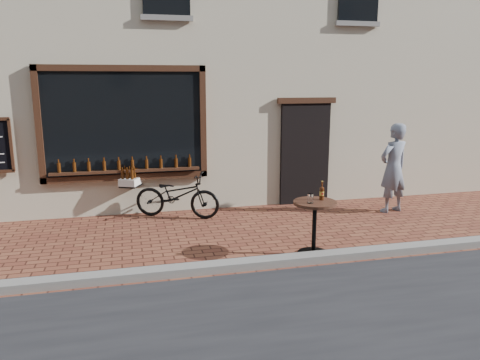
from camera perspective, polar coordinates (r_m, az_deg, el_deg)
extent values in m
plane|color=brown|center=(6.85, 3.39, -11.08)|extent=(90.00, 90.00, 0.00)
cube|color=slate|center=(7.00, 2.91, -10.00)|extent=(90.00, 0.25, 0.12)
cube|color=black|center=(9.49, -13.95, 6.68)|extent=(3.00, 0.06, 2.00)
cube|color=black|center=(9.43, -14.28, 13.09)|extent=(3.24, 0.10, 0.12)
cube|color=black|center=(9.62, -13.63, 0.38)|extent=(3.24, 0.10, 0.12)
cube|color=black|center=(9.60, -23.34, 6.11)|extent=(0.12, 0.10, 2.24)
cube|color=black|center=(9.60, -4.53, 7.06)|extent=(0.12, 0.10, 2.24)
cube|color=black|center=(9.55, -13.66, 1.09)|extent=(2.90, 0.16, 0.05)
cube|color=black|center=(10.32, 7.90, 3.14)|extent=(1.10, 0.10, 2.20)
cube|color=black|center=(10.17, 8.15, 9.58)|extent=(1.30, 0.10, 0.12)
cylinder|color=#3D1C07|center=(9.61, -21.16, 1.40)|extent=(0.06, 0.06, 0.19)
cylinder|color=#3D1C07|center=(9.58, -19.52, 1.49)|extent=(0.06, 0.06, 0.19)
cylinder|color=#3D1C07|center=(9.55, -17.86, 1.58)|extent=(0.06, 0.06, 0.19)
cylinder|color=#3D1C07|center=(9.54, -16.20, 1.67)|extent=(0.06, 0.06, 0.19)
cylinder|color=#3D1C07|center=(9.53, -14.53, 1.75)|extent=(0.06, 0.06, 0.19)
cylinder|color=#3D1C07|center=(9.53, -12.86, 1.84)|extent=(0.06, 0.06, 0.19)
cylinder|color=#3D1C07|center=(9.54, -11.20, 1.92)|extent=(0.06, 0.06, 0.19)
cylinder|color=#3D1C07|center=(9.55, -9.53, 2.00)|extent=(0.06, 0.06, 0.19)
cylinder|color=#3D1C07|center=(9.58, -7.88, 2.08)|extent=(0.06, 0.06, 0.19)
cylinder|color=#3D1C07|center=(9.61, -6.23, 2.16)|extent=(0.06, 0.06, 0.19)
imported|color=black|center=(9.36, -7.68, -1.85)|extent=(1.81, 1.25, 0.90)
cube|color=black|center=(9.65, -13.08, -0.59)|extent=(0.51, 0.58, 0.03)
cube|color=white|center=(9.63, -13.10, -0.10)|extent=(0.52, 0.60, 0.14)
cylinder|color=#3D1C07|center=(9.40, -13.02, 0.63)|extent=(0.06, 0.06, 0.19)
cylinder|color=#3D1C07|center=(9.44, -13.58, 0.65)|extent=(0.06, 0.06, 0.19)
cylinder|color=#3D1C07|center=(9.48, -14.13, 0.67)|extent=(0.06, 0.06, 0.19)
cylinder|color=#3D1C07|center=(9.51, -12.74, 0.78)|extent=(0.06, 0.06, 0.19)
cylinder|color=#3D1C07|center=(9.55, -13.29, 0.80)|extent=(0.06, 0.06, 0.19)
cylinder|color=#3D1C07|center=(9.59, -13.84, 0.82)|extent=(0.06, 0.06, 0.19)
cylinder|color=#3D1C07|center=(9.61, -12.46, 0.92)|extent=(0.06, 0.06, 0.19)
cylinder|color=#3D1C07|center=(9.65, -13.01, 0.94)|extent=(0.06, 0.06, 0.19)
cylinder|color=#3D1C07|center=(9.69, -13.55, 0.95)|extent=(0.06, 0.06, 0.19)
cylinder|color=#3D1C07|center=(9.72, -12.19, 1.05)|extent=(0.06, 0.06, 0.19)
cylinder|color=#3D1C07|center=(9.76, -12.73, 1.07)|extent=(0.06, 0.06, 0.19)
cylinder|color=#3D1C07|center=(9.80, -13.27, 1.09)|extent=(0.06, 0.06, 0.19)
cylinder|color=black|center=(7.54, 8.93, -8.82)|extent=(0.49, 0.49, 0.03)
cylinder|color=black|center=(7.41, 9.03, -5.87)|extent=(0.07, 0.07, 0.78)
cylinder|color=black|center=(7.29, 9.14, -2.77)|extent=(0.67, 0.67, 0.04)
cylinder|color=gold|center=(7.37, 9.93, -1.61)|extent=(0.07, 0.07, 0.07)
cylinder|color=white|center=(7.15, 8.58, -2.25)|extent=(0.09, 0.09, 0.15)
imported|color=slate|center=(10.08, 18.19, 1.39)|extent=(0.76, 0.60, 1.84)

